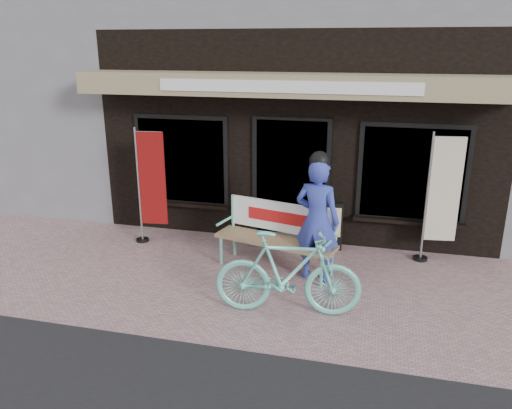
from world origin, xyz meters
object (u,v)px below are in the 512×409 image
(nobori_red, at_px, (150,185))
(nobori_cream, at_px, (441,197))
(person, at_px, (317,218))
(bicycle, at_px, (288,273))
(bench, at_px, (278,231))
(menu_stand, at_px, (330,226))

(nobori_red, height_order, nobori_cream, nobori_cream)
(person, height_order, bicycle, person)
(bench, bearing_deg, person, -7.42)
(bench, height_order, menu_stand, bench)
(bench, xyz_separation_m, nobori_red, (-2.35, 0.51, 0.45))
(nobori_cream, bearing_deg, menu_stand, 171.07)
(nobori_red, bearing_deg, bench, -19.00)
(person, distance_m, nobori_cream, 2.11)
(bicycle, xyz_separation_m, nobori_red, (-2.76, 1.87, 0.49))
(bench, bearing_deg, bicycle, -59.36)
(bench, height_order, bicycle, bicycle)
(person, relative_size, menu_stand, 2.33)
(person, distance_m, nobori_red, 3.08)
(person, distance_m, bicycle, 1.20)
(bench, xyz_separation_m, menu_stand, (0.72, 0.91, -0.18))
(nobori_cream, height_order, menu_stand, nobori_cream)
(bench, relative_size, nobori_red, 0.96)
(nobori_red, xyz_separation_m, nobori_cream, (4.77, 0.35, 0.03))
(nobori_cream, xyz_separation_m, menu_stand, (-1.70, 0.05, -0.66))
(bicycle, height_order, menu_stand, bicycle)
(bicycle, relative_size, menu_stand, 2.26)
(nobori_cream, bearing_deg, nobori_red, 176.87)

